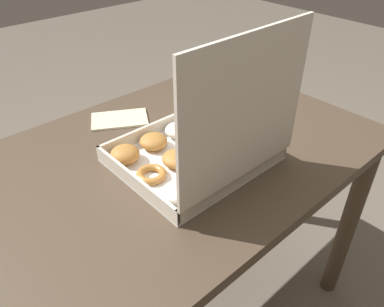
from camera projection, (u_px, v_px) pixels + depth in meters
The scene contains 4 objects.
dining_table at pixel (168, 186), 1.03m from camera, with size 1.14×0.73×0.71m.
donut_box at pixel (201, 145), 0.89m from camera, with size 0.36×0.32×0.36m.
coffee_mug at pixel (246, 99), 1.11m from camera, with size 0.09×0.09×0.10m.
paper_napkin at pixel (120, 119), 1.11m from camera, with size 0.19×0.17×0.01m.
Camera 1 is at (0.48, 0.63, 1.27)m, focal length 35.00 mm.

